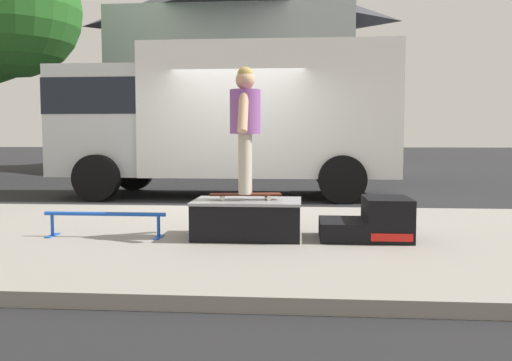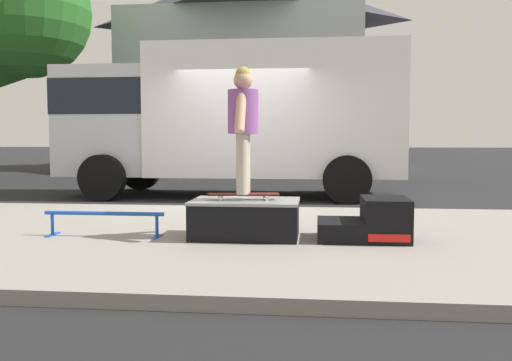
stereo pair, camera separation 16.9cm
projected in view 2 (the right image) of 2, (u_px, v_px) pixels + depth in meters
ground_plane at (235, 209)px, 9.27m from camera, size 140.00×140.00×0.00m
sidewalk_slab at (197, 238)px, 6.29m from camera, size 50.00×5.00×0.12m
skate_box at (245, 217)px, 5.97m from camera, size 1.17×0.78×0.41m
kicker_ramp at (371, 222)px, 5.83m from camera, size 0.96×0.70×0.45m
grind_rail at (104, 218)px, 6.03m from camera, size 1.36×0.28×0.28m
skateboard at (243, 195)px, 5.96m from camera, size 0.80×0.33×0.07m
skater_kid at (243, 119)px, 5.90m from camera, size 0.33×0.71×1.37m
box_truck at (230, 115)px, 11.36m from camera, size 6.91×2.63×3.05m
house_behind at (248, 66)px, 22.78m from camera, size 9.54×8.22×8.40m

